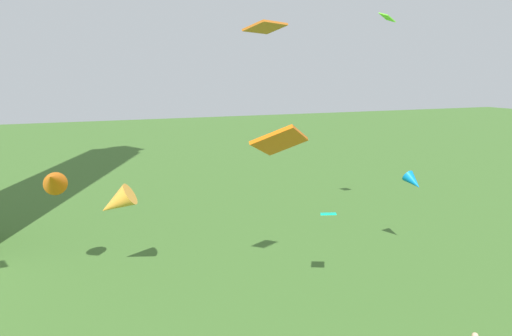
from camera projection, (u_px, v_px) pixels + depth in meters
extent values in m
sphere|color=#D8AD84|center=(475.00, 336.00, 17.69)|extent=(0.23, 0.23, 0.23)
cone|color=#0A76C3|center=(413.00, 182.00, 28.96)|extent=(0.98, 1.42, 1.20)
cube|color=#0BD4A2|center=(328.00, 214.00, 23.69)|extent=(1.17, 1.28, 0.32)
cone|color=#F19E35|center=(116.00, 203.00, 25.07)|extent=(2.38, 1.91, 1.92)
cone|color=#DD630A|center=(53.00, 180.00, 23.68)|extent=(1.42, 2.09, 1.70)
cube|color=#73F033|center=(387.00, 17.00, 30.69)|extent=(1.11, 1.02, 0.58)
cube|color=orange|center=(280.00, 141.00, 9.28)|extent=(1.41, 1.31, 0.75)
cube|color=orange|center=(265.00, 27.00, 17.87)|extent=(1.75, 1.56, 0.37)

